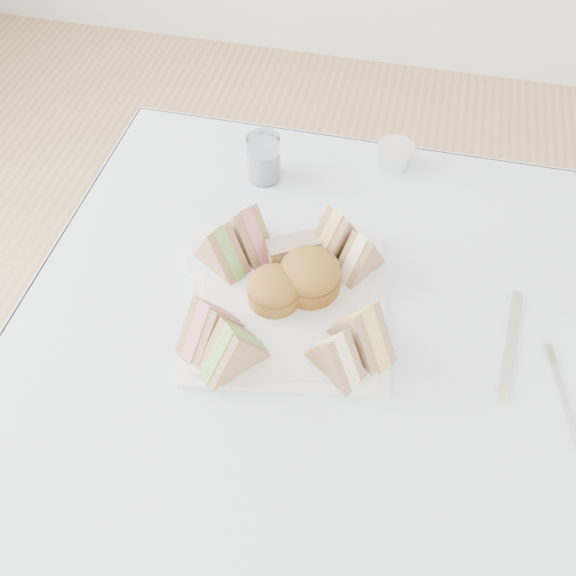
# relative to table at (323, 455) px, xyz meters

# --- Properties ---
(floor) EXTENTS (4.00, 4.00, 0.00)m
(floor) POSITION_rel_table_xyz_m (0.00, 0.00, -0.37)
(floor) COLOR #9E7751
(floor) RESTS_ON ground
(table) EXTENTS (0.90, 0.90, 0.74)m
(table) POSITION_rel_table_xyz_m (0.00, 0.00, 0.00)
(table) COLOR brown
(table) RESTS_ON floor
(tablecloth) EXTENTS (1.02, 1.02, 0.01)m
(tablecloth) POSITION_rel_table_xyz_m (0.00, 0.00, 0.37)
(tablecloth) COLOR white
(tablecloth) RESTS_ON table
(serving_plate) EXTENTS (0.35, 0.35, 0.01)m
(serving_plate) POSITION_rel_table_xyz_m (-0.09, 0.07, 0.38)
(serving_plate) COLOR silver
(serving_plate) RESTS_ON tablecloth
(sandwich_fl_a) EXTENTS (0.09, 0.11, 0.09)m
(sandwich_fl_a) POSITION_rel_table_xyz_m (-0.19, -0.02, 0.43)
(sandwich_fl_a) COLOR #8D644C
(sandwich_fl_a) RESTS_ON serving_plate
(sandwich_fl_b) EXTENTS (0.11, 0.11, 0.09)m
(sandwich_fl_b) POSITION_rel_table_xyz_m (-0.14, -0.05, 0.43)
(sandwich_fl_b) COLOR #8D644C
(sandwich_fl_b) RESTS_ON serving_plate
(sandwich_fr_a) EXTENTS (0.11, 0.10, 0.09)m
(sandwich_fr_a) POSITION_rel_table_xyz_m (0.03, 0.02, 0.44)
(sandwich_fr_a) COLOR #8D644C
(sandwich_fr_a) RESTS_ON serving_plate
(sandwich_fr_b) EXTENTS (0.10, 0.09, 0.08)m
(sandwich_fr_b) POSITION_rel_table_xyz_m (0.00, -0.02, 0.43)
(sandwich_fr_b) COLOR #8D644C
(sandwich_fr_b) RESTS_ON serving_plate
(sandwich_bl_a) EXTENTS (0.11, 0.09, 0.09)m
(sandwich_bl_a) POSITION_rel_table_xyz_m (-0.21, 0.13, 0.43)
(sandwich_bl_a) COLOR #8D644C
(sandwich_bl_a) RESTS_ON serving_plate
(sandwich_bl_b) EXTENTS (0.11, 0.10, 0.09)m
(sandwich_bl_b) POSITION_rel_table_xyz_m (-0.18, 0.17, 0.43)
(sandwich_bl_b) COLOR #8D644C
(sandwich_bl_b) RESTS_ON serving_plate
(sandwich_br_a) EXTENTS (0.08, 0.10, 0.08)m
(sandwich_br_a) POSITION_rel_table_xyz_m (0.01, 0.17, 0.43)
(sandwich_br_a) COLOR #8D644C
(sandwich_br_a) RESTS_ON serving_plate
(sandwich_br_b) EXTENTS (0.10, 0.11, 0.09)m
(sandwich_br_b) POSITION_rel_table_xyz_m (-0.04, 0.20, 0.43)
(sandwich_br_b) COLOR #8D644C
(sandwich_br_b) RESTS_ON serving_plate
(scone_left) EXTENTS (0.11, 0.11, 0.06)m
(scone_left) POSITION_rel_table_xyz_m (-0.11, 0.08, 0.42)
(scone_left) COLOR brown
(scone_left) RESTS_ON serving_plate
(scone_right) EXTENTS (0.14, 0.14, 0.07)m
(scone_right) POSITION_rel_table_xyz_m (-0.06, 0.11, 0.42)
(scone_right) COLOR brown
(scone_right) RESTS_ON serving_plate
(pastry_slice) EXTENTS (0.10, 0.08, 0.04)m
(pastry_slice) POSITION_rel_table_xyz_m (-0.10, 0.17, 0.41)
(pastry_slice) COLOR beige
(pastry_slice) RESTS_ON serving_plate
(side_plate) EXTENTS (0.17, 0.17, 0.01)m
(side_plate) POSITION_rel_table_xyz_m (-0.20, 0.16, 0.38)
(side_plate) COLOR silver
(side_plate) RESTS_ON tablecloth
(water_glass) EXTENTS (0.06, 0.06, 0.09)m
(water_glass) POSITION_rel_table_xyz_m (-0.20, 0.36, 0.42)
(water_glass) COLOR white
(water_glass) RESTS_ON tablecloth
(tea_strainer) EXTENTS (0.07, 0.07, 0.04)m
(tea_strainer) POSITION_rel_table_xyz_m (0.03, 0.45, 0.40)
(tea_strainer) COLOR silver
(tea_strainer) RESTS_ON tablecloth
(knife) EXTENTS (0.04, 0.21, 0.00)m
(knife) POSITION_rel_table_xyz_m (0.26, 0.08, 0.38)
(knife) COLOR silver
(knife) RESTS_ON tablecloth
(fork) EXTENTS (0.04, 0.16, 0.00)m
(fork) POSITION_rel_table_xyz_m (0.34, -0.02, 0.38)
(fork) COLOR silver
(fork) RESTS_ON tablecloth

